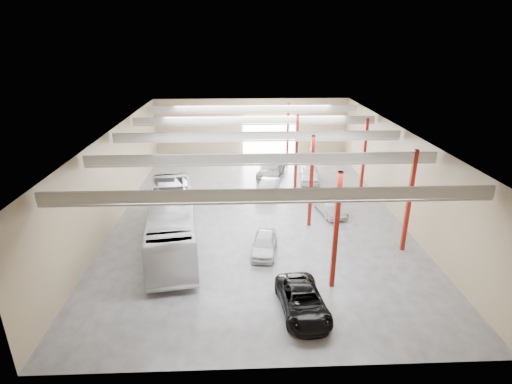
{
  "coord_description": "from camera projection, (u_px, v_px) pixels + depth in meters",
  "views": [
    {
      "loc": [
        -1.39,
        -29.37,
        13.5
      ],
      "look_at": [
        -0.19,
        -0.49,
        2.2
      ],
      "focal_mm": 28.0,
      "sensor_mm": 36.0,
      "label": 1
    }
  ],
  "objects": [
    {
      "name": "car_row_c",
      "position": [
        271.0,
        168.0,
        41.1
      ],
      "size": [
        3.77,
        6.04,
        1.63
      ],
      "primitive_type": "imported",
      "rotation": [
        0.0,
        0.0,
        -0.28
      ],
      "color": "gray",
      "rests_on": "ground"
    },
    {
      "name": "car_right_far",
      "position": [
        310.0,
        174.0,
        39.66
      ],
      "size": [
        2.33,
        4.62,
        1.51
      ],
      "primitive_type": "imported",
      "rotation": [
        0.0,
        0.0,
        -0.13
      ],
      "color": "white",
      "rests_on": "ground"
    },
    {
      "name": "car_row_a",
      "position": [
        264.0,
        244.0,
        26.48
      ],
      "size": [
        2.15,
        4.08,
        1.32
      ],
      "primitive_type": "imported",
      "rotation": [
        0.0,
        0.0,
        -0.16
      ],
      "color": "silver",
      "rests_on": "ground"
    },
    {
      "name": "black_sedan",
      "position": [
        303.0,
        301.0,
        20.73
      ],
      "size": [
        2.68,
        5.01,
        1.34
      ],
      "primitive_type": "imported",
      "rotation": [
        0.0,
        0.0,
        0.1
      ],
      "color": "black",
      "rests_on": "ground"
    },
    {
      "name": "car_row_b",
      "position": [
        268.0,
        187.0,
        36.29
      ],
      "size": [
        2.48,
        4.34,
        1.35
      ],
      "primitive_type": "imported",
      "rotation": [
        0.0,
        0.0,
        -0.27
      ],
      "color": "#B2B2B7",
      "rests_on": "ground"
    },
    {
      "name": "coach_bus",
      "position": [
        172.0,
        221.0,
        27.24
      ],
      "size": [
        4.73,
        12.8,
        3.48
      ],
      "primitive_type": "imported",
      "rotation": [
        0.0,
        0.0,
        0.15
      ],
      "color": "silver",
      "rests_on": "ground"
    },
    {
      "name": "depot_shell",
      "position": [
        260.0,
        154.0,
        30.94
      ],
      "size": [
        22.12,
        32.12,
        7.06
      ],
      "color": "#4C4C51",
      "rests_on": "ground"
    },
    {
      "name": "car_right_near",
      "position": [
        329.0,
        204.0,
        32.52
      ],
      "size": [
        2.34,
        4.62,
        1.45
      ],
      "primitive_type": "imported",
      "rotation": [
        0.0,
        0.0,
        0.19
      ],
      "color": "#A5A4A9",
      "rests_on": "ground"
    }
  ]
}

